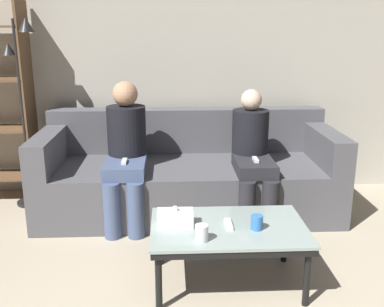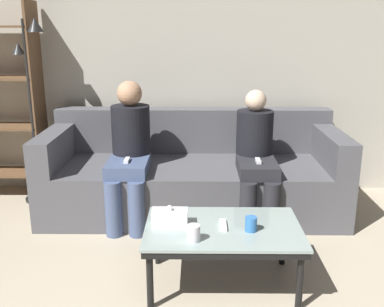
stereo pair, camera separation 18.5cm
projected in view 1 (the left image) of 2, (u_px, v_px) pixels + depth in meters
The scene contains 10 objects.
wall_back at pixel (186, 57), 4.23m from camera, with size 12.00×0.06×2.60m.
couch at pixel (188, 175), 3.96m from camera, with size 2.53×0.98×0.85m.
coffee_table at pixel (228, 232), 2.77m from camera, with size 0.95×0.62×0.40m.
cup_near_left at pixel (202, 233), 2.55m from camera, with size 0.08×0.08×0.10m.
cup_near_right at pixel (257, 222), 2.70m from camera, with size 0.07×0.07×0.09m.
tissue_box at pixel (175, 218), 2.74m from camera, with size 0.22×0.12×0.13m.
game_remote at pixel (229, 224), 2.75m from camera, with size 0.04×0.15×0.02m.
standing_lamp at pixel (23, 94), 3.89m from camera, with size 0.31×0.26×1.65m.
seated_person_left_end at pixel (126, 149), 3.64m from camera, with size 0.32×0.68×1.15m.
seated_person_mid_left at pixel (252, 153), 3.69m from camera, with size 0.31×0.68×1.08m.
Camera 1 is at (-0.15, -0.74, 1.57)m, focal length 42.00 mm.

